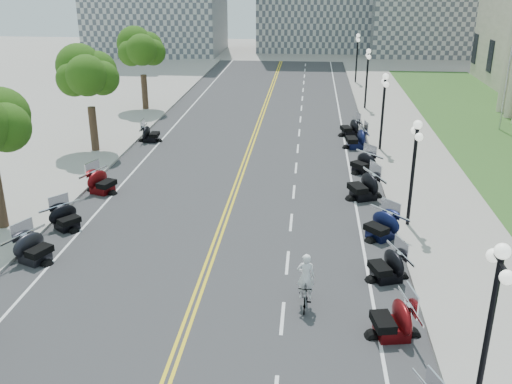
{
  "coord_description": "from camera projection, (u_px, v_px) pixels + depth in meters",
  "views": [
    {
      "loc": [
        3.87,
        -20.69,
        11.19
      ],
      "look_at": [
        1.65,
        2.7,
        2.0
      ],
      "focal_mm": 40.0,
      "sensor_mm": 36.0,
      "label": 1
    }
  ],
  "objects": [
    {
      "name": "street_lamp_1",
      "position": [
        488.0,
        332.0,
        14.47
      ],
      "size": [
        0.5,
        1.2,
        4.9
      ],
      "primitive_type": null,
      "color": "black",
      "rests_on": "sidewalk_north"
    },
    {
      "name": "lane_dash_17",
      "position": [
        304.0,
        76.0,
        64.1
      ],
      "size": [
        0.12,
        2.0,
        0.0
      ],
      "primitive_type": "cube",
      "color": "white",
      "rests_on": "road"
    },
    {
      "name": "lane_dash_15",
      "position": [
        303.0,
        90.0,
        56.68
      ],
      "size": [
        0.12,
        2.0,
        0.0
      ],
      "primitive_type": "cube",
      "color": "white",
      "rests_on": "road"
    },
    {
      "name": "motorcycle_n_8",
      "position": [
        363.0,
        162.0,
        33.48
      ],
      "size": [
        2.6,
        2.6,
        1.29
      ],
      "primitive_type": null,
      "rotation": [
        0.0,
        0.0,
        -0.85
      ],
      "color": "black",
      "rests_on": "road"
    },
    {
      "name": "ground",
      "position": [
        210.0,
        259.0,
        23.59
      ],
      "size": [
        160.0,
        160.0,
        0.0
      ],
      "primitive_type": "plane",
      "color": "gray"
    },
    {
      "name": "lane_dash_8",
      "position": [
        294.0,
        192.0,
        30.73
      ],
      "size": [
        0.12,
        2.0,
        0.0
      ],
      "primitive_type": "cube",
      "color": "white",
      "rests_on": "road"
    },
    {
      "name": "lane_dash_5",
      "position": [
        282.0,
        318.0,
        19.6
      ],
      "size": [
        0.12,
        2.0,
        0.0
      ],
      "primitive_type": "cube",
      "color": "white",
      "rests_on": "road"
    },
    {
      "name": "lane_dash_6",
      "position": [
        287.0,
        262.0,
        23.31
      ],
      "size": [
        0.12,
        2.0,
        0.0
      ],
      "primitive_type": "cube",
      "color": "white",
      "rests_on": "road"
    },
    {
      "name": "flagpole",
      "position": [
        510.0,
        63.0,
        40.59
      ],
      "size": [
        1.1,
        0.2,
        10.0
      ],
      "primitive_type": null,
      "color": "silver",
      "rests_on": "ground"
    },
    {
      "name": "lane_dash_11",
      "position": [
        299.0,
        133.0,
        41.85
      ],
      "size": [
        0.12,
        2.0,
        0.0
      ],
      "primitive_type": "cube",
      "color": "white",
      "rests_on": "road"
    },
    {
      "name": "centerline_yellow_a",
      "position": [
        237.0,
        177.0,
        32.87
      ],
      "size": [
        0.12,
        90.0,
        0.0
      ],
      "primitive_type": "cube",
      "color": "yellow",
      "rests_on": "road"
    },
    {
      "name": "cyclist_rider",
      "position": [
        306.0,
        260.0,
        19.6
      ],
      "size": [
        0.64,
        0.42,
        1.74
      ],
      "primitive_type": "imported",
      "rotation": [
        0.0,
        0.0,
        3.14
      ],
      "color": "white",
      "rests_on": "bicycle"
    },
    {
      "name": "lane_dash_7",
      "position": [
        291.0,
        222.0,
        27.02
      ],
      "size": [
        0.12,
        2.0,
        0.0
      ],
      "primitive_type": "cube",
      "color": "white",
      "rests_on": "road"
    },
    {
      "name": "street_lamp_5",
      "position": [
        357.0,
        58.0,
        58.98
      ],
      "size": [
        0.5,
        1.2,
        4.9
      ],
      "primitive_type": null,
      "color": "black",
      "rests_on": "sidewalk_north"
    },
    {
      "name": "lane_dash_13",
      "position": [
        301.0,
        108.0,
        49.27
      ],
      "size": [
        0.12,
        2.0,
        0.0
      ],
      "primitive_type": "cube",
      "color": "white",
      "rests_on": "road"
    },
    {
      "name": "lane_dash_16",
      "position": [
        304.0,
        83.0,
        60.39
      ],
      "size": [
        0.12,
        2.0,
        0.0
      ],
      "primitive_type": "cube",
      "color": "white",
      "rests_on": "road"
    },
    {
      "name": "motorcycle_s_5",
      "position": [
        34.0,
        246.0,
        23.19
      ],
      "size": [
        2.53,
        2.53,
        1.35
      ],
      "primitive_type": null,
      "rotation": [
        0.0,
        0.0,
        1.16
      ],
      "color": "black",
      "rests_on": "road"
    },
    {
      "name": "bicycle",
      "position": [
        305.0,
        294.0,
        20.1
      ],
      "size": [
        0.51,
        1.66,
        0.99
      ],
      "primitive_type": "imported",
      "rotation": [
        0.0,
        0.0,
        -0.03
      ],
      "color": "#A51414",
      "rests_on": "road"
    },
    {
      "name": "motorcycle_n_5",
      "position": [
        387.0,
        264.0,
        21.83
      ],
      "size": [
        2.41,
        2.41,
        1.32
      ],
      "primitive_type": null,
      "rotation": [
        0.0,
        0.0,
        -1.22
      ],
      "color": "black",
      "rests_on": "road"
    },
    {
      "name": "street_lamp_3",
      "position": [
        383.0,
        112.0,
        36.72
      ],
      "size": [
        0.5,
        1.2,
        4.9
      ],
      "primitive_type": null,
      "color": "black",
      "rests_on": "sidewalk_north"
    },
    {
      "name": "lane_dash_18",
      "position": [
        305.0,
        70.0,
        67.81
      ],
      "size": [
        0.12,
        2.0,
        0.0
      ],
      "primitive_type": "cube",
      "color": "white",
      "rests_on": "road"
    },
    {
      "name": "lane_dash_12",
      "position": [
        300.0,
        119.0,
        45.56
      ],
      "size": [
        0.12,
        2.0,
        0.0
      ],
      "primitive_type": "cube",
      "color": "white",
      "rests_on": "road"
    },
    {
      "name": "tree_3",
      "position": [
        88.0,
        80.0,
        35.72
      ],
      "size": [
        4.8,
        4.8,
        9.2
      ],
      "primitive_type": null,
      "color": "#235619",
      "rests_on": "sidewalk_south"
    },
    {
      "name": "sidewalk_south",
      "position": [
        64.0,
        171.0,
        33.76
      ],
      "size": [
        5.0,
        90.0,
        0.15
      ],
      "primitive_type": "cube",
      "color": "#9E9991",
      "rests_on": "ground"
    },
    {
      "name": "street_lamp_4",
      "position": [
        367.0,
        79.0,
        47.85
      ],
      "size": [
        0.5,
        1.2,
        4.9
      ],
      "primitive_type": null,
      "color": "black",
      "rests_on": "sidewalk_north"
    },
    {
      "name": "edge_line_south",
      "position": [
        131.0,
        174.0,
        33.42
      ],
      "size": [
        0.12,
        90.0,
        0.0
      ],
      "primitive_type": "cube",
      "color": "white",
      "rests_on": "road"
    },
    {
      "name": "edge_line_north",
      "position": [
        351.0,
        181.0,
        32.3
      ],
      "size": [
        0.12,
        90.0,
        0.0
      ],
      "primitive_type": "cube",
      "color": "white",
      "rests_on": "road"
    },
    {
      "name": "sidewalk_north",
      "position": [
        425.0,
        182.0,
        31.91
      ],
      "size": [
        5.0,
        90.0,
        0.15
      ],
      "primitive_type": "cube",
      "color": "#9E9991",
      "rests_on": "ground"
    },
    {
      "name": "centerline_yellow_b",
      "position": [
        242.0,
        177.0,
        32.85
      ],
      "size": [
        0.12,
        90.0,
        0.0
      ],
      "primitive_type": "cube",
      "color": "yellow",
      "rests_on": "road"
    },
    {
      "name": "lane_dash_19",
      "position": [
        305.0,
        65.0,
        71.52
      ],
      "size": [
        0.12,
        2.0,
        0.0
      ],
      "primitive_type": "cube",
      "color": "white",
      "rests_on": "road"
    },
    {
      "name": "tree_4",
      "position": [
        142.0,
        53.0,
        46.85
      ],
      "size": [
        4.8,
        4.8,
        9.2
      ],
      "primitive_type": null,
      "color": "#235619",
      "rests_on": "sidewalk_south"
    },
    {
      "name": "street_lamp_2",
      "position": [
        413.0,
        174.0,
        25.6
      ],
      "size": [
        0.5,
        1.2,
        4.9
      ],
      "primitive_type": null,
      "color": "black",
      "rests_on": "sidewalk_north"
    },
    {
      "name": "road",
      "position": [
        240.0,
        177.0,
        32.86
      ],
      "size": [
        16.0,
        90.0,
        0.01
      ],
      "primitive_type": "cube",
      "color": "#333335",
      "rests_on": "ground"
    },
    {
      "name": "lane_dash_14",
      "position": [
        302.0,
        98.0,
        52.98
      ],
      "size": [
        0.12,
        2.0,
        0.0
      ],
      "primitive_type": "cube",
      "color": "white",
      "rests_on": "road"
    },
    {
      "name": "motorcycle_n_9",
      "position": [
        357.0,
        138.0,
        38.01
      ],
      "size": [
        2.32,
        2.32,
        1.45
      ],
      "primitive_type": null,
      "rotation": [
        0.0,
        0.0,
        -1.44
      ],
      "color": "black",
      "rests_on": "road"
    },
    {
      "name": "motorcycle_s_9",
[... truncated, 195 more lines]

